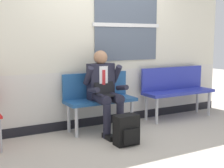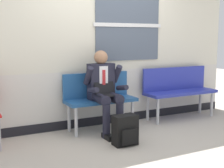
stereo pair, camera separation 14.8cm
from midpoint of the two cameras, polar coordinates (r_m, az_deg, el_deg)
name	(u,v)px [view 2 (the right image)]	position (r m, az deg, el deg)	size (l,w,h in m)	color
ground_plane	(123,135)	(4.79, 2.82, -9.12)	(18.00, 18.00, 0.00)	#B2A899
station_wall	(101,29)	(5.21, -1.09, 9.88)	(5.08, 0.17, 3.17)	beige
bench_with_person	(99,96)	(4.96, -1.48, -2.16)	(1.11, 0.42, 0.89)	navy
bench_empty	(178,88)	(5.82, 12.58, -0.67)	(1.37, 0.42, 0.91)	#28339E
person_seated	(105,89)	(4.76, -0.44, -0.94)	(0.57, 0.70, 1.25)	#1E1E2D
backpack	(125,131)	(4.30, 3.41, -8.37)	(0.32, 0.22, 0.41)	black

